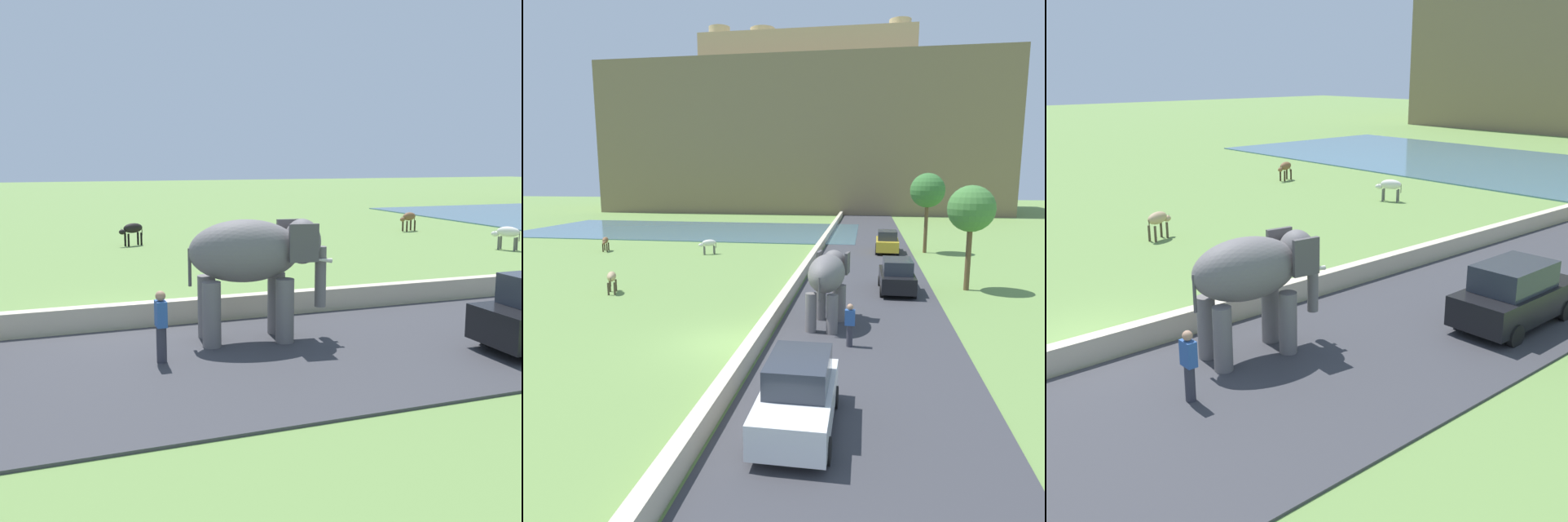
{
  "view_description": "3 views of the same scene",
  "coord_description": "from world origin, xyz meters",
  "views": [
    {
      "loc": [
        17.64,
        -2.3,
        4.41
      ],
      "look_at": [
        -0.18,
        4.22,
        1.35
      ],
      "focal_mm": 43.94,
      "sensor_mm": 36.0,
      "label": 1
    },
    {
      "loc": [
        4.93,
        -16.67,
        6.13
      ],
      "look_at": [
        0.89,
        7.32,
        1.83
      ],
      "focal_mm": 33.83,
      "sensor_mm": 36.0,
      "label": 2
    },
    {
      "loc": [
        15.16,
        -5.98,
        6.73
      ],
      "look_at": [
        2.17,
        5.51,
        1.55
      ],
      "focal_mm": 44.63,
      "sensor_mm": 36.0,
      "label": 3
    }
  ],
  "objects": [
    {
      "name": "person_beside_elephant",
      "position": [
        4.45,
        0.25,
        0.87
      ],
      "size": [
        0.36,
        0.22,
        1.63
      ],
      "color": "#33333D",
      "rests_on": "ground"
    },
    {
      "name": "fort_on_hill",
      "position": [
        -6.31,
        71.78,
        26.77
      ],
      "size": [
        36.4,
        8.0,
        7.81
      ],
      "color": "tan",
      "rests_on": "hill_distant"
    },
    {
      "name": "cow_white",
      "position": [
        -7.11,
        19.5,
        0.84
      ],
      "size": [
        1.37,
        0.97,
        1.15
      ],
      "color": "silver",
      "rests_on": "ground"
    },
    {
      "name": "cow_tan",
      "position": [
        -8.09,
        6.51,
        0.84
      ],
      "size": [
        0.86,
        1.4,
        1.15
      ],
      "color": "tan",
      "rests_on": "ground"
    },
    {
      "name": "lake",
      "position": [
        -14.0,
        35.1,
        0.04
      ],
      "size": [
        36.0,
        18.0,
        0.08
      ],
      "primitive_type": "cube",
      "color": "slate",
      "rests_on": "ground"
    },
    {
      "name": "car_white",
      "position": [
        3.42,
        -5.68,
        0.9
      ],
      "size": [
        1.8,
        4.0,
        1.8
      ],
      "color": "white",
      "rests_on": "ground"
    },
    {
      "name": "elephant",
      "position": [
        3.45,
        2.73,
        2.04
      ],
      "size": [
        1.74,
        3.55,
        2.99
      ],
      "color": "slate",
      "rests_on": "ground"
    },
    {
      "name": "ground_plane",
      "position": [
        0.0,
        0.0,
        0.0
      ],
      "size": [
        220.0,
        220.0,
        0.0
      ],
      "primitive_type": "plane",
      "color": "#6B8E47"
    },
    {
      "name": "car_black",
      "position": [
        6.58,
        9.07,
        0.9
      ],
      "size": [
        1.83,
        4.02,
        1.8
      ],
      "color": "black",
      "rests_on": "ground"
    },
    {
      "name": "tree_near",
      "position": [
        9.54,
        23.13,
        4.86
      ],
      "size": [
        2.67,
        2.67,
        6.24
      ],
      "color": "brown",
      "rests_on": "ground"
    },
    {
      "name": "car_yellow",
      "position": [
        6.57,
        22.37,
        0.9
      ],
      "size": [
        1.85,
        4.03,
        1.8
      ],
      "color": "gold",
      "rests_on": "ground"
    },
    {
      "name": "cow_brown",
      "position": [
        -15.8,
        19.59,
        0.84
      ],
      "size": [
        0.78,
        1.42,
        1.15
      ],
      "color": "brown",
      "rests_on": "ground"
    },
    {
      "name": "hill_distant",
      "position": [
        -6.0,
        71.78,
        11.83
      ],
      "size": [
        64.0,
        28.0,
        23.66
      ],
      "primitive_type": "cube",
      "color": "#7F6B4C",
      "rests_on": "ground"
    },
    {
      "name": "barrier_wall",
      "position": [
        1.2,
        18.0,
        0.33
      ],
      "size": [
        0.4,
        110.0,
        0.67
      ],
      "primitive_type": "cube",
      "color": "beige",
      "rests_on": "ground"
    },
    {
      "name": "tree_mid",
      "position": [
        10.31,
        10.31,
        4.31
      ],
      "size": [
        2.44,
        2.44,
        5.58
      ],
      "color": "brown",
      "rests_on": "ground"
    },
    {
      "name": "road_surface",
      "position": [
        5.0,
        20.0,
        0.03
      ],
      "size": [
        7.0,
        120.0,
        0.06
      ],
      "primitive_type": "cube",
      "color": "#38383D",
      "rests_on": "ground"
    }
  ]
}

